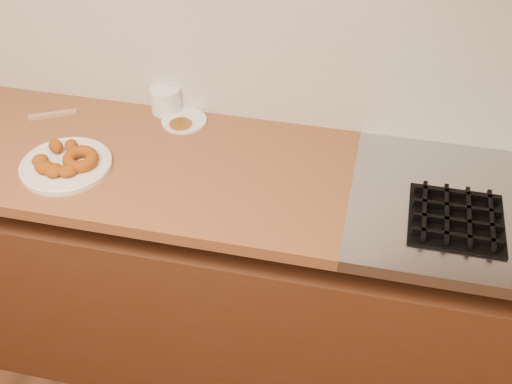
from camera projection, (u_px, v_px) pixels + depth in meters
base_cabinet at (199, 276)px, 2.31m from camera, size 3.60×0.60×0.77m
butcher_block at (0, 142)px, 2.10m from camera, size 2.30×0.62×0.04m
backsplash at (211, 31)px, 2.00m from camera, size 3.60×0.02×0.60m
donut_plate at (66, 165)px, 1.96m from camera, size 0.28×0.28×0.02m
ring_donut at (80, 159)px, 1.94m from camera, size 0.15×0.15×0.05m
fried_dough_chunks at (55, 161)px, 1.93m from camera, size 0.17×0.18×0.04m
plastic_tub at (166, 100)px, 2.18m from camera, size 0.11×0.11×0.09m
tub_lid at (184, 121)px, 2.15m from camera, size 0.15×0.15×0.01m
brass_jar_lid at (181, 125)px, 2.12m from camera, size 0.08×0.08×0.01m
wooden_utensil at (53, 115)px, 2.17m from camera, size 0.15×0.09×0.01m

